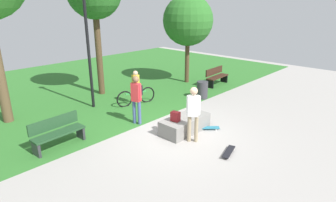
{
  "coord_description": "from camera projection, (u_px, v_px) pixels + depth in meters",
  "views": [
    {
      "loc": [
        -6.46,
        -5.86,
        4.19
      ],
      "look_at": [
        0.42,
        0.6,
        0.91
      ],
      "focal_mm": 30.36,
      "sensor_mm": 36.0,
      "label": 1
    }
  ],
  "objects": [
    {
      "name": "concrete_ledge",
      "position": [
        185.0,
        124.0,
        9.7
      ],
      "size": [
        1.81,
        0.83,
        0.51
      ],
      "primitive_type": "cube",
      "color": "gray",
      "rests_on": "ground_plane"
    },
    {
      "name": "park_bench_center_lawn",
      "position": [
        57.0,
        132.0,
        8.62
      ],
      "size": [
        1.63,
        0.57,
        0.91
      ],
      "color": "#1E4223",
      "rests_on": "ground_plane"
    },
    {
      "name": "tree_slender_maple",
      "position": [
        188.0,
        21.0,
        14.75
      ],
      "size": [
        2.62,
        2.62,
        4.62
      ],
      "color": "#4C3823",
      "rests_on": "grass_lawn"
    },
    {
      "name": "lamp_post",
      "position": [
        87.0,
        37.0,
        11.11
      ],
      "size": [
        0.28,
        0.28,
        4.87
      ],
      "color": "black",
      "rests_on": "ground_plane"
    },
    {
      "name": "skater_performing_trick",
      "position": [
        193.0,
        110.0,
        8.72
      ],
      "size": [
        0.35,
        0.38,
        1.79
      ],
      "color": "tan",
      "rests_on": "ground_plane"
    },
    {
      "name": "ground_plane",
      "position": [
        172.0,
        133.0,
        9.62
      ],
      "size": [
        28.0,
        28.0,
        0.0
      ],
      "primitive_type": "plane",
      "color": "#9E9993"
    },
    {
      "name": "grass_lawn",
      "position": [
        63.0,
        89.0,
        14.54
      ],
      "size": [
        26.6,
        12.75,
        0.01
      ],
      "primitive_type": "cube",
      "color": "#2D6B28",
      "rests_on": "ground_plane"
    },
    {
      "name": "pedestrian_with_backpack",
      "position": [
        137.0,
        95.0,
        10.05
      ],
      "size": [
        0.41,
        0.42,
        1.79
      ],
      "color": "#3F5184",
      "rests_on": "ground_plane"
    },
    {
      "name": "trash_bin",
      "position": [
        202.0,
        90.0,
        13.03
      ],
      "size": [
        0.52,
        0.52,
        0.79
      ],
      "primitive_type": "cylinder",
      "color": "#333338",
      "rests_on": "ground_plane"
    },
    {
      "name": "skateboard_spare",
      "position": [
        208.0,
        128.0,
        9.89
      ],
      "size": [
        0.71,
        0.71,
        0.08
      ],
      "color": "teal",
      "rests_on": "ground_plane"
    },
    {
      "name": "skateboard_by_ledge",
      "position": [
        229.0,
        152.0,
        8.3
      ],
      "size": [
        0.82,
        0.41,
        0.08
      ],
      "color": "black",
      "rests_on": "ground_plane"
    },
    {
      "name": "park_bench_near_path",
      "position": [
        216.0,
        76.0,
        15.13
      ],
      "size": [
        1.63,
        0.57,
        0.91
      ],
      "color": "#331E14",
      "rests_on": "ground_plane"
    },
    {
      "name": "backpack_on_ledge",
      "position": [
        175.0,
        116.0,
        9.27
      ],
      "size": [
        0.24,
        0.31,
        0.32
      ],
      "primitive_type": "cube",
      "rotation": [
        0.0,
        0.0,
        4.86
      ],
      "color": "maroon",
      "rests_on": "concrete_ledge"
    },
    {
      "name": "cyclist_on_bicycle",
      "position": [
        136.0,
        90.0,
        12.17
      ],
      "size": [
        1.78,
        0.5,
        1.52
      ],
      "color": "black",
      "rests_on": "ground_plane"
    }
  ]
}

